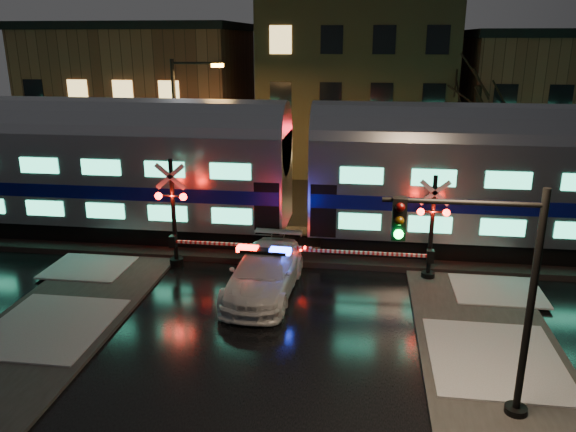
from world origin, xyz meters
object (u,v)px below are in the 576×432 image
object	(u,v)px
police_car	(264,273)
traffic_light	(490,301)
crossing_signal_right	(421,239)
streetlight	(181,128)
crossing_signal_left	(182,224)

from	to	relation	value
police_car	traffic_light	xyz separation A→B (m)	(6.12, -5.83, 2.17)
police_car	crossing_signal_right	size ratio (longest dim) A/B	0.97
crossing_signal_right	traffic_light	world-z (taller)	traffic_light
police_car	streetlight	size ratio (longest dim) A/B	0.71
streetlight	police_car	bearing A→B (deg)	-56.98
crossing_signal_left	streetlight	xyz separation A→B (m)	(-2.10, 6.69, 2.60)
crossing_signal_left	traffic_light	bearing A→B (deg)	-38.75
traffic_light	crossing_signal_right	bearing A→B (deg)	93.09
traffic_light	streetlight	distance (m)	18.58
police_car	traffic_light	size ratio (longest dim) A/B	0.97
crossing_signal_right	traffic_light	xyz separation A→B (m)	(0.75, -7.68, 1.32)
crossing_signal_right	traffic_light	size ratio (longest dim) A/B	1.00
police_car	streetlight	distance (m)	10.81
crossing_signal_right	traffic_light	bearing A→B (deg)	-84.44
crossing_signal_left	traffic_light	world-z (taller)	traffic_light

